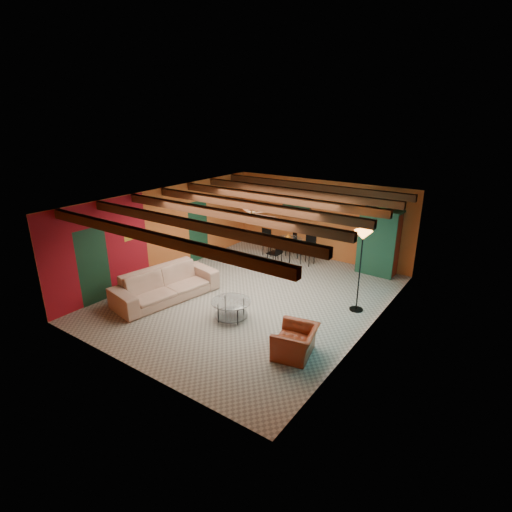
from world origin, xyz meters
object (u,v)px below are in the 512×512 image
Objects in this scene: armchair at (296,342)px; floor_lamp at (360,271)px; sofa at (166,284)px; armoire at (379,243)px; vase at (288,228)px; coffee_table at (231,310)px; dining_table at (288,245)px; potted_plant at (383,203)px.

floor_lamp reaches higher than armchair.
armoire reaches higher than sofa.
coffee_table is at bearing -76.98° from vase.
floor_lamp is at bearing 161.13° from armchair.
sofa is 1.47× the size of dining_table.
sofa reaches higher than armchair.
vase is (-3.09, 4.89, 0.80)m from armchair.
armoire is 2.80m from floor_lamp.
sofa is at bearing -104.01° from dining_table.
sofa is 6.78m from potted_plant.
dining_table is at bearing -169.55° from potted_plant.
armoire reaches higher than coffee_table.
floor_lamp is (0.29, 2.67, 0.76)m from armchair.
sofa is 5.13m from floor_lamp.
sofa is 1.43× the size of armoire.
armoire is 3.95× the size of potted_plant.
floor_lamp is at bearing -52.26° from sofa.
coffee_table is at bearing -136.46° from floor_lamp.
armchair is at bearing -96.13° from floor_lamp.
floor_lamp reaches higher than dining_table.
armoire reaches higher than vase.
armoire is at bearing 10.45° from dining_table.
dining_table is at bearing 146.65° from floor_lamp.
dining_table is 3.02m from armoire.
armchair is 5.77m from potted_plant.
potted_plant reaches higher than coffee_table.
coffee_table is 5.71m from potted_plant.
dining_table reaches higher than sofa.
coffee_table is at bearing -114.74° from armchair.
sofa is 4.70m from dining_table.
dining_table reaches higher than coffee_table.
floor_lamp is at bearing -78.30° from armoire.
dining_table is 3.84× the size of potted_plant.
potted_plant is at bearing 168.98° from armchair.
armchair is 2.79m from floor_lamp.
potted_plant is (0.00, 0.00, 1.25)m from armoire.
potted_plant is (4.07, 5.10, 1.84)m from sofa.
armoire is at bearing 10.45° from vase.
armoire is at bearing 69.19° from coffee_table.
floor_lamp reaches higher than coffee_table.
potted_plant is 2.65× the size of vase.
floor_lamp is 4.05m from vase.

